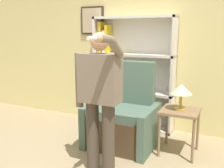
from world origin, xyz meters
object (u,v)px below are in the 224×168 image
at_px(table_lamp, 181,90).
at_px(person_standing, 99,95).
at_px(armchair, 123,119).
at_px(side_table, 180,117).
at_px(bookcase, 125,74).

bearing_deg(table_lamp, person_standing, -129.45).
xyz_separation_m(armchair, table_lamp, (0.81, 0.05, 0.50)).
relative_size(side_table, table_lamp, 1.77).
distance_m(bookcase, person_standing, 1.65).
bearing_deg(table_lamp, bookcase, 147.37).
distance_m(bookcase, table_lamp, 1.31).
relative_size(armchair, table_lamp, 3.46).
relative_size(armchair, side_table, 1.96).
relative_size(bookcase, side_table, 3.05).
distance_m(person_standing, side_table, 1.25).
xyz_separation_m(person_standing, table_lamp, (0.75, 0.91, -0.06)).
relative_size(bookcase, armchair, 1.56).
relative_size(bookcase, person_standing, 1.15).
bearing_deg(table_lamp, side_table, 33.69).
distance_m(bookcase, armchair, 0.98).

